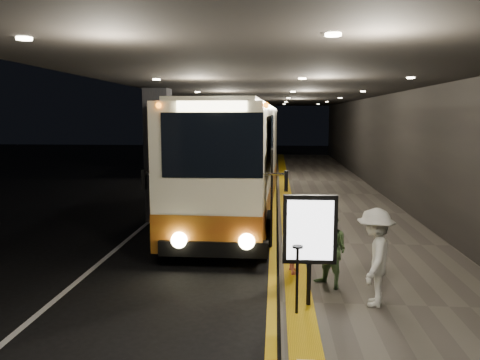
{
  "coord_description": "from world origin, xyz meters",
  "views": [
    {
      "loc": [
        2.38,
        -11.32,
        3.5
      ],
      "look_at": [
        1.39,
        1.79,
        1.7
      ],
      "focal_mm": 35.0,
      "sensor_mm": 36.0,
      "label": 1
    }
  ],
  "objects_px": {
    "passenger_boarding": "(294,236)",
    "passenger_waiting_white": "(375,257)",
    "passenger_waiting_green": "(330,250)",
    "coach_main": "(236,164)",
    "info_sign": "(310,232)",
    "coach_second": "(251,144)",
    "stanchion_post": "(297,281)"
  },
  "relations": [
    {
      "from": "passenger_boarding",
      "to": "passenger_waiting_white",
      "type": "distance_m",
      "value": 2.13
    },
    {
      "from": "passenger_waiting_green",
      "to": "passenger_waiting_white",
      "type": "distance_m",
      "value": 1.07
    },
    {
      "from": "coach_main",
      "to": "info_sign",
      "type": "relative_size",
      "value": 6.19
    },
    {
      "from": "coach_second",
      "to": "passenger_waiting_white",
      "type": "xyz_separation_m",
      "value": [
        3.39,
        -22.6,
        -0.63
      ]
    },
    {
      "from": "coach_second",
      "to": "coach_main",
      "type": "bearing_deg",
      "value": -85.59
    },
    {
      "from": "coach_main",
      "to": "stanchion_post",
      "type": "distance_m",
      "value": 8.69
    },
    {
      "from": "passenger_waiting_green",
      "to": "stanchion_post",
      "type": "bearing_deg",
      "value": -69.89
    },
    {
      "from": "passenger_boarding",
      "to": "passenger_waiting_white",
      "type": "relative_size",
      "value": 0.93
    },
    {
      "from": "passenger_boarding",
      "to": "passenger_waiting_white",
      "type": "bearing_deg",
      "value": -151.39
    },
    {
      "from": "coach_main",
      "to": "stanchion_post",
      "type": "relative_size",
      "value": 10.48
    },
    {
      "from": "passenger_boarding",
      "to": "passenger_waiting_green",
      "type": "height_order",
      "value": "passenger_boarding"
    },
    {
      "from": "passenger_waiting_white",
      "to": "info_sign",
      "type": "xyz_separation_m",
      "value": [
        -1.16,
        -0.13,
        0.47
      ]
    },
    {
      "from": "info_sign",
      "to": "stanchion_post",
      "type": "distance_m",
      "value": 0.88
    },
    {
      "from": "coach_main",
      "to": "passenger_waiting_white",
      "type": "relative_size",
      "value": 7.06
    },
    {
      "from": "coach_main",
      "to": "coach_second",
      "type": "xyz_separation_m",
      "value": [
        -0.25,
        14.68,
        -0.18
      ]
    },
    {
      "from": "coach_second",
      "to": "passenger_boarding",
      "type": "xyz_separation_m",
      "value": [
        2.03,
        -20.97,
        -0.69
      ]
    },
    {
      "from": "passenger_boarding",
      "to": "passenger_waiting_green",
      "type": "relative_size",
      "value": 1.07
    },
    {
      "from": "coach_main",
      "to": "passenger_waiting_white",
      "type": "bearing_deg",
      "value": -66.86
    },
    {
      "from": "coach_second",
      "to": "info_sign",
      "type": "distance_m",
      "value": 22.84
    },
    {
      "from": "info_sign",
      "to": "stanchion_post",
      "type": "height_order",
      "value": "info_sign"
    },
    {
      "from": "coach_second",
      "to": "stanchion_post",
      "type": "xyz_separation_m",
      "value": [
        2.01,
        -23.11,
        -0.92
      ]
    },
    {
      "from": "coach_main",
      "to": "passenger_boarding",
      "type": "bearing_deg",
      "value": -72.65
    },
    {
      "from": "passenger_waiting_white",
      "to": "coach_main",
      "type": "bearing_deg",
      "value": -141.45
    },
    {
      "from": "passenger_boarding",
      "to": "stanchion_post",
      "type": "height_order",
      "value": "passenger_boarding"
    },
    {
      "from": "passenger_boarding",
      "to": "passenger_waiting_green",
      "type": "xyz_separation_m",
      "value": [
        0.67,
        -0.83,
        -0.05
      ]
    },
    {
      "from": "passenger_waiting_green",
      "to": "stanchion_post",
      "type": "relative_size",
      "value": 1.29
    },
    {
      "from": "passenger_waiting_white",
      "to": "info_sign",
      "type": "bearing_deg",
      "value": -66.79
    },
    {
      "from": "passenger_boarding",
      "to": "coach_second",
      "type": "bearing_deg",
      "value": -5.56
    },
    {
      "from": "passenger_waiting_green",
      "to": "passenger_waiting_white",
      "type": "relative_size",
      "value": 0.87
    },
    {
      "from": "coach_main",
      "to": "coach_second",
      "type": "relative_size",
      "value": 1.11
    },
    {
      "from": "passenger_waiting_green",
      "to": "coach_main",
      "type": "bearing_deg",
      "value": 157.01
    },
    {
      "from": "passenger_boarding",
      "to": "info_sign",
      "type": "distance_m",
      "value": 1.85
    }
  ]
}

